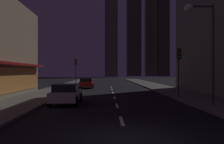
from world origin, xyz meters
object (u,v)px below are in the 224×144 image
object	(u,v)px
fire_hydrant_far_left	(54,91)
car_parked_near	(66,94)
car_parked_far	(86,83)
traffic_light_far_left	(76,66)
street_lamp_right	(201,29)
traffic_light_near_right	(179,62)

from	to	relation	value
fire_hydrant_far_left	car_parked_near	bearing A→B (deg)	-71.49
car_parked_far	fire_hydrant_far_left	distance (m)	10.89
car_parked_near	car_parked_far	world-z (taller)	same
traffic_light_far_left	street_lamp_right	xyz separation A→B (m)	(10.88, -22.71, 1.87)
traffic_light_far_left	street_lamp_right	distance (m)	25.25
fire_hydrant_far_left	traffic_light_far_left	bearing A→B (deg)	88.35
traffic_light_near_right	car_parked_near	bearing A→B (deg)	-160.46
car_parked_near	traffic_light_far_left	distance (m)	21.01
street_lamp_right	fire_hydrant_far_left	bearing A→B (deg)	142.03
car_parked_near	traffic_light_near_right	world-z (taller)	traffic_light_near_right
fire_hydrant_far_left	traffic_light_near_right	world-z (taller)	traffic_light_near_right
traffic_light_near_right	traffic_light_far_left	xyz separation A→B (m)	(-11.00, 17.55, 0.00)
fire_hydrant_far_left	traffic_light_far_left	distance (m)	14.18
fire_hydrant_far_left	street_lamp_right	distance (m)	15.03
car_parked_near	fire_hydrant_far_left	distance (m)	7.25
fire_hydrant_far_left	street_lamp_right	bearing A→B (deg)	-37.97
car_parked_far	fire_hydrant_far_left	world-z (taller)	car_parked_far
car_parked_far	fire_hydrant_far_left	bearing A→B (deg)	-102.20
traffic_light_far_left	car_parked_far	bearing A→B (deg)	-59.81
traffic_light_far_left	street_lamp_right	size ratio (longest dim) A/B	0.64
car_parked_far	street_lamp_right	distance (m)	21.85
car_parked_far	traffic_light_far_left	distance (m)	4.50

